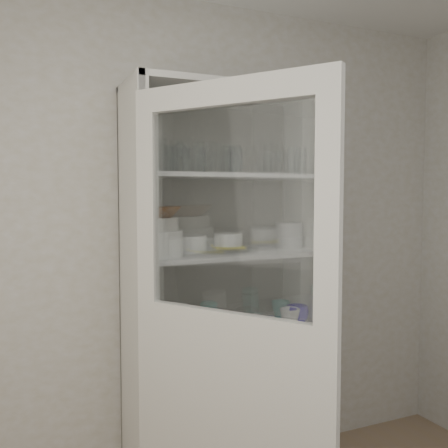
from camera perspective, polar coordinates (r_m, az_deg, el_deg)
name	(u,v)px	position (r m, az deg, el deg)	size (l,w,h in m)	color
wall_back	(174,241)	(2.72, -5.78, -2.00)	(3.60, 0.02, 2.60)	#B6B09C
pantry_cabinet	(219,310)	(2.70, -0.55, -9.76)	(1.00, 0.45, 2.10)	silver
cupboard_door	(228,369)	(2.05, 0.47, -16.19)	(0.54, 0.77, 2.00)	silver
tumbler_0	(159,155)	(2.29, -7.48, 7.81)	(0.07, 0.07, 0.15)	silver
tumbler_1	(198,157)	(2.37, -2.94, 7.62)	(0.07, 0.07, 0.14)	silver
tumbler_2	(236,160)	(2.48, 1.40, 7.33)	(0.07, 0.07, 0.13)	silver
tumbler_3	(236,160)	(2.43, 1.35, 7.35)	(0.06, 0.06, 0.13)	silver
tumbler_4	(230,159)	(2.46, 0.68, 7.42)	(0.07, 0.07, 0.14)	silver
tumbler_5	(300,161)	(2.63, 8.71, 7.08)	(0.07, 0.07, 0.13)	silver
tumbler_6	(294,160)	(2.63, 7.97, 7.22)	(0.07, 0.07, 0.14)	silver
tumbler_7	(171,159)	(2.45, -6.13, 7.38)	(0.07, 0.07, 0.13)	silver
tumbler_8	(173,161)	(2.50, -5.90, 7.23)	(0.06, 0.06, 0.13)	silver
tumbler_9	(188,161)	(2.50, -4.15, 7.23)	(0.06, 0.06, 0.13)	silver
tumbler_10	(198,161)	(2.54, -2.94, 7.23)	(0.07, 0.07, 0.13)	silver
goblet_0	(179,157)	(2.62, -5.11, 7.63)	(0.08, 0.08, 0.18)	silver
goblet_1	(184,159)	(2.62, -4.63, 7.38)	(0.07, 0.07, 0.16)	silver
goblet_2	(234,160)	(2.73, 1.10, 7.33)	(0.07, 0.07, 0.16)	silver
goblet_3	(281,161)	(2.88, 6.52, 7.12)	(0.07, 0.07, 0.16)	silver
plate_stack_front	(158,243)	(2.40, -7.51, -2.21)	(0.23, 0.23, 0.13)	white
plate_stack_back	(185,243)	(2.60, -4.53, -2.20)	(0.23, 0.23, 0.08)	white
cream_bowl	(158,224)	(2.39, -7.53, 0.01)	(0.19, 0.19, 0.06)	beige
terracotta_bowl	(158,212)	(2.39, -7.54, 1.37)	(0.22, 0.22, 0.05)	#5B3114
glass_platter	(228,249)	(2.60, 0.47, -2.92)	(0.32, 0.32, 0.02)	silver
yellow_trivet	(228,247)	(2.60, 0.47, -2.61)	(0.15, 0.15, 0.01)	yellow
white_ramekin	(228,239)	(2.59, 0.47, -1.78)	(0.15, 0.15, 0.06)	white
grey_bowl_stack	(289,235)	(2.77, 7.40, -1.28)	(0.15, 0.15, 0.14)	#B5B5B5
mug_blue	(297,314)	(2.77, 8.35, -10.17)	(0.12, 0.12, 0.10)	#120D98
mug_teal	(281,309)	(2.86, 6.50, -9.68)	(0.10, 0.10, 0.10)	teal
mug_white	(290,318)	(2.68, 7.54, -10.56)	(0.11, 0.11, 0.10)	white
teal_jar	(209,315)	(2.68, -1.74, -10.35)	(0.10, 0.10, 0.11)	teal
measuring_cups	(208,328)	(2.56, -1.79, -11.83)	(0.11, 0.11, 0.04)	#AEAEBC
white_canister	(176,318)	(2.56, -5.55, -10.70)	(0.12, 0.12, 0.15)	white
cream_dish	(213,396)	(2.76, -1.29, -19.09)	(0.25, 0.25, 0.08)	beige
tin_box	(279,388)	(2.90, 6.35, -18.14)	(0.21, 0.15, 0.06)	#9496AA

